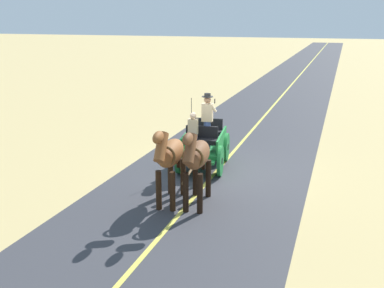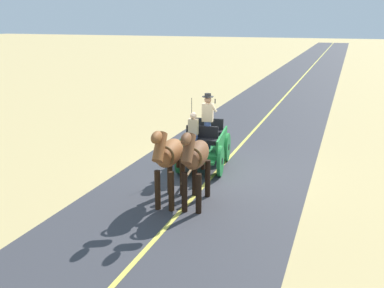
% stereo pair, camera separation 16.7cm
% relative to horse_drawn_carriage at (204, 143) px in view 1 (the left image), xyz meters
% --- Properties ---
extents(ground_plane, '(200.00, 200.00, 0.00)m').
position_rel_horse_drawn_carriage_xyz_m(ground_plane, '(-0.53, 0.16, -0.82)').
color(ground_plane, tan).
extents(road_surface, '(5.82, 160.00, 0.01)m').
position_rel_horse_drawn_carriage_xyz_m(road_surface, '(-0.53, 0.16, -0.81)').
color(road_surface, '#38383D').
rests_on(road_surface, ground).
extents(road_centre_stripe, '(0.12, 160.00, 0.00)m').
position_rel_horse_drawn_carriage_xyz_m(road_centre_stripe, '(-0.53, 0.16, -0.81)').
color(road_centre_stripe, '#DBCC4C').
rests_on(road_centre_stripe, road_surface).
extents(horse_drawn_carriage, '(1.73, 4.51, 2.50)m').
position_rel_horse_drawn_carriage_xyz_m(horse_drawn_carriage, '(0.00, 0.00, 0.00)').
color(horse_drawn_carriage, '#1E7233').
rests_on(horse_drawn_carriage, ground).
extents(horse_near_side, '(0.72, 2.14, 2.21)m').
position_rel_horse_drawn_carriage_xyz_m(horse_near_side, '(-0.76, 2.95, 0.51)').
color(horse_near_side, brown).
rests_on(horse_near_side, ground).
extents(horse_off_side, '(0.73, 2.14, 2.21)m').
position_rel_horse_drawn_carriage_xyz_m(horse_off_side, '(-0.06, 3.05, 0.51)').
color(horse_off_side, brown).
rests_on(horse_off_side, ground).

